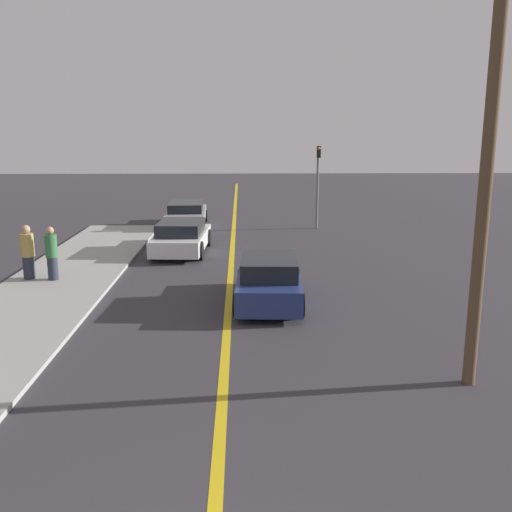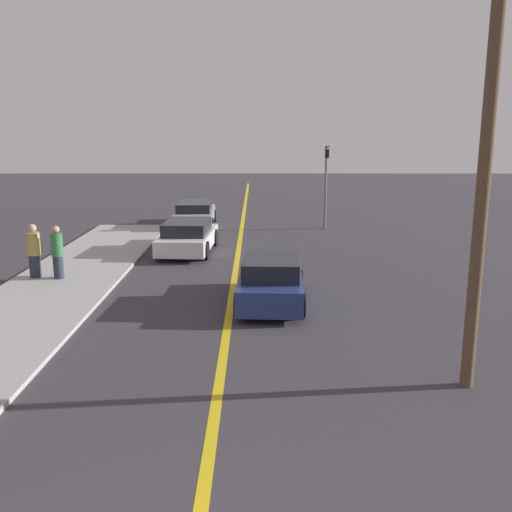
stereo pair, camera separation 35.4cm
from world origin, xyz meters
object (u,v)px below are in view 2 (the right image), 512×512
(utility_pole, at_px, (481,191))
(car_ahead_center, at_px, (187,237))
(traffic_light, at_px, (325,178))
(pedestrian_far_standing, at_px, (33,251))
(car_far_distant, at_px, (194,214))
(pedestrian_mid_group, at_px, (56,252))
(car_near_right_lane, at_px, (270,281))

(utility_pole, bearing_deg, car_ahead_center, 119.04)
(traffic_light, bearing_deg, pedestrian_far_standing, -136.94)
(traffic_light, height_order, utility_pole, utility_pole)
(car_far_distant, bearing_deg, pedestrian_far_standing, -112.53)
(car_ahead_center, relative_size, pedestrian_mid_group, 2.57)
(car_near_right_lane, bearing_deg, utility_pole, -53.17)
(car_far_distant, relative_size, utility_pole, 0.62)
(traffic_light, xyz_separation_m, utility_pole, (0.62, -17.53, 1.24))
(traffic_light, bearing_deg, utility_pole, -87.98)
(car_ahead_center, bearing_deg, car_near_right_lane, -62.12)
(car_ahead_center, distance_m, pedestrian_far_standing, 6.17)
(pedestrian_far_standing, xyz_separation_m, utility_pole, (11.10, -7.75, 2.73))
(pedestrian_mid_group, height_order, pedestrian_far_standing, pedestrian_far_standing)
(car_ahead_center, distance_m, traffic_light, 8.38)
(traffic_light, relative_size, utility_pole, 0.54)
(car_ahead_center, height_order, utility_pole, utility_pole)
(pedestrian_far_standing, distance_m, traffic_light, 14.41)
(car_ahead_center, bearing_deg, traffic_light, 45.32)
(car_near_right_lane, distance_m, car_far_distant, 13.55)
(car_ahead_center, relative_size, car_far_distant, 0.96)
(car_ahead_center, distance_m, car_far_distant, 6.35)
(pedestrian_far_standing, relative_size, utility_pole, 0.23)
(pedestrian_mid_group, height_order, utility_pole, utility_pole)
(pedestrian_far_standing, relative_size, traffic_light, 0.43)
(car_far_distant, bearing_deg, car_near_right_lane, -76.86)
(pedestrian_mid_group, distance_m, utility_pole, 13.09)
(pedestrian_mid_group, relative_size, traffic_light, 0.43)
(traffic_light, bearing_deg, car_far_distant, 172.54)
(utility_pole, bearing_deg, car_near_right_lane, 124.10)
(car_near_right_lane, height_order, car_ahead_center, car_near_right_lane)
(pedestrian_mid_group, bearing_deg, car_far_distant, 73.33)
(car_near_right_lane, relative_size, utility_pole, 0.55)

